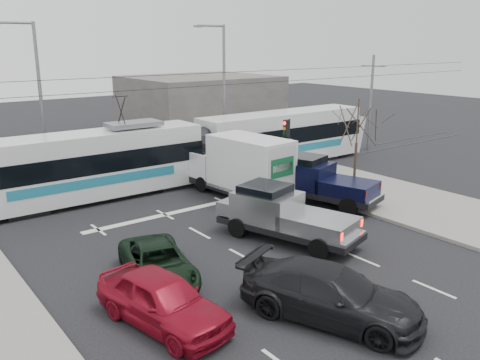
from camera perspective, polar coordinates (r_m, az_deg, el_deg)
ground at (r=20.61m, az=4.02°, el=-7.33°), size 120.00×120.00×0.00m
sidewalk_right at (r=27.06m, az=18.54°, el=-2.38°), size 6.00×60.00×0.15m
rails at (r=28.45m, az=-9.35°, el=-1.06°), size 60.00×1.60×0.03m
building_right at (r=45.81m, az=-4.48°, el=8.44°), size 12.00×10.00×5.00m
bare_tree at (r=26.58m, az=13.05°, el=5.97°), size 2.40×2.40×5.00m
traffic_signal at (r=28.67m, az=5.33°, el=4.81°), size 0.44×0.44×3.60m
street_lamp_near at (r=34.69m, az=-2.05°, el=10.63°), size 2.38×0.25×9.00m
street_lamp_far at (r=31.53m, az=-21.85°, el=9.10°), size 2.38×0.25×9.00m
catenary at (r=27.63m, az=-9.69°, el=6.67°), size 60.00×0.20×7.00m
tram at (r=29.78m, az=-4.84°, el=3.45°), size 25.43×2.74×5.19m
silver_pickup at (r=20.99m, az=4.60°, el=-3.76°), size 3.67×6.34×2.18m
box_truck at (r=26.39m, az=0.32°, el=1.44°), size 2.84×6.68×3.25m
navy_pickup at (r=25.82m, az=8.76°, el=-0.08°), size 3.55×5.89×2.34m
green_car at (r=17.76m, az=-9.22°, el=-9.18°), size 3.07×4.81×1.23m
red_car at (r=15.07m, az=-8.71°, el=-13.15°), size 2.66×4.83×1.56m
dark_car at (r=15.43m, az=10.16°, el=-12.48°), size 4.15×5.87×1.58m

